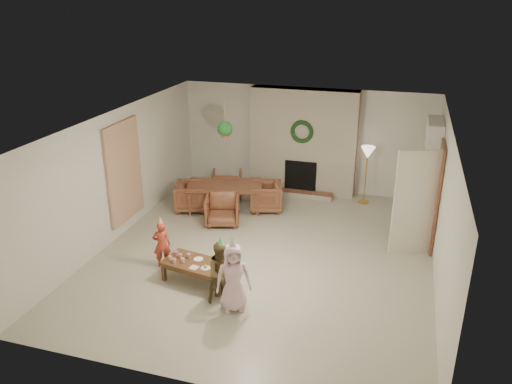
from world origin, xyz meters
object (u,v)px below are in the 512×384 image
at_px(dining_chair_near, 222,210).
at_px(child_red, 162,244).
at_px(coffee_table_top, 197,264).
at_px(child_plaid, 222,272).
at_px(dining_table, 225,198).
at_px(dining_chair_left, 192,196).
at_px(dining_chair_far, 227,185).
at_px(child_pink, 233,277).
at_px(dining_chair_right, 266,196).

relative_size(dining_chair_near, child_red, 0.82).
relative_size(coffee_table_top, child_plaid, 1.14).
height_order(coffee_table_top, child_red, child_red).
height_order(dining_table, child_red, child_red).
distance_m(dining_table, coffee_table_top, 3.01).
xyz_separation_m(dining_chair_near, dining_chair_left, (-0.90, 0.49, 0.00)).
bearing_deg(child_plaid, dining_chair_far, 66.31).
bearing_deg(dining_table, child_pink, -84.23).
relative_size(child_red, child_plaid, 0.85).
distance_m(dining_chair_right, child_red, 3.11).
xyz_separation_m(dining_chair_right, child_pink, (0.55, -3.77, 0.23)).
distance_m(dining_table, child_pink, 3.80).
height_order(child_red, child_plaid, child_plaid).
xyz_separation_m(dining_chair_far, child_pink, (1.62, -4.22, 0.23)).
distance_m(coffee_table_top, child_pink, 1.04).
distance_m(child_red, child_plaid, 1.55).
xyz_separation_m(dining_chair_right, child_plaid, (0.30, -3.61, 0.19)).
distance_m(dining_chair_right, child_pink, 3.82).
bearing_deg(dining_chair_near, coffee_table_top, -96.63).
relative_size(coffee_table_top, child_red, 1.35).
relative_size(dining_chair_near, dining_chair_left, 1.00).
bearing_deg(coffee_table_top, dining_chair_right, 95.20).
bearing_deg(dining_chair_far, child_plaid, 92.52).
bearing_deg(dining_chair_far, child_red, 73.71).
bearing_deg(dining_chair_near, dining_chair_far, 90.00).
xyz_separation_m(dining_chair_left, child_pink, (2.12, -3.32, 0.23)).
bearing_deg(dining_chair_near, child_red, -118.02).
distance_m(dining_chair_right, coffee_table_top, 3.22).
bearing_deg(dining_chair_near, dining_table, 90.00).
height_order(dining_chair_right, child_red, child_red).
relative_size(dining_chair_left, coffee_table_top, 0.61).
height_order(dining_chair_near, child_red, child_red).
relative_size(dining_table, dining_chair_near, 2.34).
height_order(dining_chair_near, dining_chair_right, same).
bearing_deg(child_red, child_pink, 128.19).
height_order(dining_chair_far, coffee_table_top, dining_chair_far).
height_order(coffee_table_top, child_plaid, child_plaid).
height_order(dining_chair_near, dining_chair_far, same).
bearing_deg(dining_table, dining_chair_far, 90.00).
distance_m(dining_chair_left, child_red, 2.51).
bearing_deg(child_red, dining_chair_left, -102.62).
xyz_separation_m(coffee_table_top, child_red, (-0.79, 0.29, 0.10)).
relative_size(child_plaid, child_pink, 0.92).
bearing_deg(child_pink, dining_chair_left, 97.14).
xyz_separation_m(dining_table, dining_chair_left, (-0.70, -0.20, 0.03)).
xyz_separation_m(dining_chair_left, child_plaid, (1.87, -3.15, 0.19)).
xyz_separation_m(dining_table, dining_chair_right, (0.87, 0.25, 0.03)).
distance_m(dining_table, child_red, 2.67).
height_order(dining_table, coffee_table_top, dining_table).
distance_m(dining_table, dining_chair_right, 0.91).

